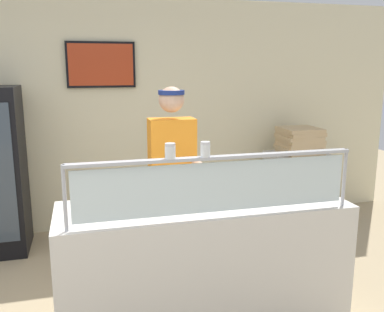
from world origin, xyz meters
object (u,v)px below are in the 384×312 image
Objects in this scene: parmesan_shaker at (170,152)px; worker_figure at (173,177)px; pizza_server at (205,197)px; pizza_tray at (198,200)px; pizza_box_stack at (299,141)px; pepper_flake_shaker at (205,150)px.

worker_figure is (0.20, 0.88, -0.40)m from parmesan_shaker.
parmesan_shaker is (-0.32, -0.31, 0.41)m from pizza_server.
parmesan_shaker reaches higher than pizza_server.
pizza_box_stack is (1.77, 1.72, 0.07)m from pizza_tray.
pizza_tray is 0.87× the size of pizza_box_stack.
worker_figure reaches higher than pizza_box_stack.
parmesan_shaker is 0.99m from worker_figure.
pizza_tray is 2.47m from pizza_box_stack.
worker_figure is at bearing 91.30° from pepper_flake_shaker.
worker_figure is (-0.11, 0.57, 0.02)m from pizza_server.
pepper_flake_shaker is (-0.04, -0.33, 0.44)m from pizza_tray.
pizza_server is 0.53m from pepper_flake_shaker.
pepper_flake_shaker is at bearing -0.00° from parmesan_shaker.
pizza_tray is 4.42× the size of parmesan_shaker.
parmesan_shaker is at bearing -129.20° from pizza_tray.
pizza_box_stack is at bearing 44.29° from pizza_tray.
pizza_box_stack is (1.81, 2.05, -0.36)m from pepper_flake_shaker.
pizza_tray is 0.55m from pepper_flake_shaker.
pizza_tray is at bearing -135.71° from pizza_box_stack.
pizza_tray is 4.45× the size of pepper_flake_shaker.
parmesan_shaker and pepper_flake_shaker have the same top height.
pepper_flake_shaker is 0.97m from worker_figure.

